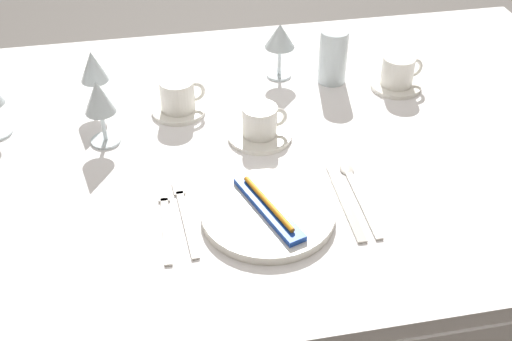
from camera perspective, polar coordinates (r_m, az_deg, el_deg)
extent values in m
cube|color=white|center=(1.41, -0.58, 2.33)|extent=(1.80, 1.10, 0.04)
cube|color=white|center=(1.93, -3.55, 9.03)|extent=(1.80, 0.01, 0.18)
cylinder|color=brown|center=(2.22, 18.03, 3.32)|extent=(0.07, 0.07, 0.70)
cylinder|color=white|center=(1.19, 1.09, -3.89)|extent=(0.25, 0.25, 0.02)
cube|color=blue|center=(1.18, 1.10, -3.35)|extent=(0.10, 0.21, 0.01)
cylinder|color=orange|center=(1.18, 1.11, -2.94)|extent=(0.06, 0.16, 0.01)
cube|color=beige|center=(1.19, -6.19, -4.75)|extent=(0.02, 0.19, 0.00)
cube|color=beige|center=(1.27, -6.97, -1.60)|extent=(0.02, 0.04, 0.00)
cube|color=beige|center=(1.18, -8.04, -5.32)|extent=(0.02, 0.18, 0.00)
cube|color=beige|center=(1.26, -8.26, -2.19)|extent=(0.02, 0.04, 0.00)
cube|color=beige|center=(1.23, 8.24, -3.38)|extent=(0.02, 0.19, 0.00)
cube|color=beige|center=(1.30, 6.92, -0.36)|extent=(0.02, 0.06, 0.00)
cube|color=beige|center=(1.24, 9.57, -2.98)|extent=(0.02, 0.20, 0.00)
ellipsoid|color=beige|center=(1.32, 8.13, 0.11)|extent=(0.03, 0.04, 0.01)
cylinder|color=white|center=(1.41, 0.32, 3.23)|extent=(0.14, 0.14, 0.01)
cylinder|color=white|center=(1.38, 0.33, 4.54)|extent=(0.08, 0.08, 0.07)
torus|color=white|center=(1.39, 1.88, 4.82)|extent=(0.05, 0.01, 0.05)
cylinder|color=white|center=(1.62, 12.39, 7.46)|extent=(0.12, 0.12, 0.01)
cylinder|color=white|center=(1.60, 12.58, 8.73)|extent=(0.08, 0.08, 0.07)
torus|color=white|center=(1.62, 13.90, 8.92)|extent=(0.05, 0.01, 0.05)
cylinder|color=white|center=(1.50, -6.94, 5.40)|extent=(0.13, 0.13, 0.01)
cylinder|color=white|center=(1.48, -7.05, 6.74)|extent=(0.08, 0.08, 0.07)
torus|color=white|center=(1.48, -5.53, 7.03)|extent=(0.05, 0.01, 0.05)
cylinder|color=silver|center=(1.43, -13.29, 2.64)|extent=(0.06, 0.06, 0.01)
cylinder|color=silver|center=(1.41, -13.51, 3.93)|extent=(0.01, 0.01, 0.07)
cone|color=silver|center=(1.37, -13.95, 6.47)|extent=(0.07, 0.07, 0.08)
cylinder|color=silver|center=(1.55, -13.81, 5.58)|extent=(0.06, 0.06, 0.01)
cylinder|color=silver|center=(1.53, -14.01, 6.75)|extent=(0.01, 0.01, 0.07)
cone|color=silver|center=(1.50, -14.42, 9.04)|extent=(0.06, 0.06, 0.07)
cylinder|color=silver|center=(1.64, 2.07, 8.57)|extent=(0.06, 0.06, 0.01)
cylinder|color=silver|center=(1.62, 2.10, 9.82)|extent=(0.01, 0.01, 0.07)
cone|color=silver|center=(1.59, 2.16, 11.99)|extent=(0.07, 0.07, 0.06)
cylinder|color=silver|center=(1.60, 6.92, 10.11)|extent=(0.07, 0.07, 0.14)
cylinder|color=#C68C1E|center=(1.61, 6.84, 9.14)|extent=(0.06, 0.06, 0.07)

